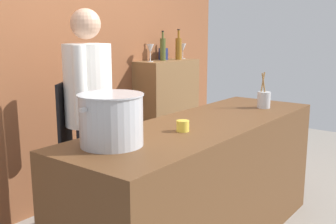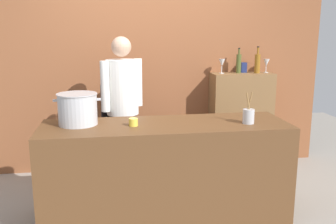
% 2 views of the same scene
% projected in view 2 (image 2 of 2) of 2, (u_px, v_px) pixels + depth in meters
% --- Properties ---
extents(ground_plane, '(8.00, 8.00, 0.00)m').
position_uv_depth(ground_plane, '(166.00, 216.00, 3.57)').
color(ground_plane, gray).
extents(brick_back_panel, '(4.40, 0.10, 3.00)m').
position_uv_depth(brick_back_panel, '(149.00, 49.00, 4.60)').
color(brick_back_panel, brown).
rests_on(brick_back_panel, ground_plane).
extents(prep_counter, '(2.22, 0.70, 0.90)m').
position_uv_depth(prep_counter, '(166.00, 171.00, 3.47)').
color(prep_counter, brown).
rests_on(prep_counter, ground_plane).
extents(bar_cabinet, '(0.76, 0.32, 1.20)m').
position_uv_depth(bar_cabinet, '(240.00, 121.00, 4.76)').
color(bar_cabinet, brown).
rests_on(bar_cabinet, ground_plane).
extents(chef, '(0.46, 0.41, 1.66)m').
position_uv_depth(chef, '(122.00, 102.00, 4.03)').
color(chef, black).
rests_on(chef, ground_plane).
extents(stockpot_large, '(0.41, 0.35, 0.28)m').
position_uv_depth(stockpot_large, '(78.00, 109.00, 3.32)').
color(stockpot_large, '#B7BABF').
rests_on(stockpot_large, prep_counter).
extents(utensil_crock, '(0.10, 0.10, 0.28)m').
position_uv_depth(utensil_crock, '(248.00, 116.00, 3.37)').
color(utensil_crock, '#B7BABF').
rests_on(utensil_crock, prep_counter).
extents(butter_jar, '(0.08, 0.08, 0.07)m').
position_uv_depth(butter_jar, '(133.00, 122.00, 3.29)').
color(butter_jar, yellow).
rests_on(butter_jar, prep_counter).
extents(wine_bottle_olive, '(0.06, 0.06, 0.31)m').
position_uv_depth(wine_bottle_olive, '(239.00, 63.00, 4.61)').
color(wine_bottle_olive, '#475123').
rests_on(wine_bottle_olive, bar_cabinet).
extents(wine_bottle_amber, '(0.07, 0.07, 0.33)m').
position_uv_depth(wine_bottle_amber, '(257.00, 63.00, 4.61)').
color(wine_bottle_amber, '#8C5919').
rests_on(wine_bottle_amber, bar_cabinet).
extents(wine_glass_short, '(0.08, 0.08, 0.18)m').
position_uv_depth(wine_glass_short, '(222.00, 63.00, 4.57)').
color(wine_glass_short, silver).
rests_on(wine_glass_short, bar_cabinet).
extents(wine_glass_wide, '(0.08, 0.08, 0.17)m').
position_uv_depth(wine_glass_wide, '(266.00, 63.00, 4.66)').
color(wine_glass_wide, silver).
rests_on(wine_glass_wide, bar_cabinet).
extents(spice_tin_navy, '(0.07, 0.07, 0.12)m').
position_uv_depth(spice_tin_navy, '(243.00, 67.00, 4.70)').
color(spice_tin_navy, navy).
rests_on(spice_tin_navy, bar_cabinet).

